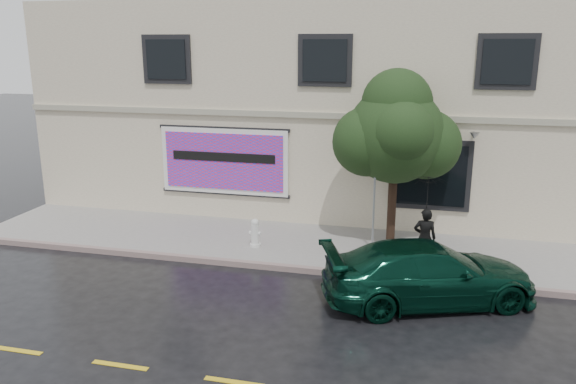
% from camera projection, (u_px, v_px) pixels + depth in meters
% --- Properties ---
extents(ground, '(90.00, 90.00, 0.00)m').
position_uv_depth(ground, '(284.00, 297.00, 13.00)').
color(ground, black).
rests_on(ground, ground).
extents(sidewalk, '(20.00, 3.50, 0.15)m').
position_uv_depth(sidewalk, '(312.00, 246.00, 16.04)').
color(sidewalk, gray).
rests_on(sidewalk, ground).
extents(curb, '(20.00, 0.18, 0.16)m').
position_uv_depth(curb, '(298.00, 269.00, 14.39)').
color(curb, gray).
rests_on(curb, ground).
extents(road_marking, '(19.00, 0.12, 0.01)m').
position_uv_depth(road_marking, '(235.00, 382.00, 9.72)').
color(road_marking, gold).
rests_on(road_marking, ground).
extents(building, '(20.00, 8.12, 7.00)m').
position_uv_depth(building, '(343.00, 105.00, 20.55)').
color(building, beige).
rests_on(building, ground).
extents(billboard, '(4.30, 0.16, 2.20)m').
position_uv_depth(billboard, '(224.00, 161.00, 17.83)').
color(billboard, white).
rests_on(billboard, ground).
extents(car, '(5.20, 3.68, 1.39)m').
position_uv_depth(car, '(429.00, 273.00, 12.58)').
color(car, black).
rests_on(car, ground).
extents(pedestrian, '(0.58, 0.39, 1.56)m').
position_uv_depth(pedestrian, '(425.00, 238.00, 14.14)').
color(pedestrian, black).
rests_on(pedestrian, sidewalk).
extents(umbrella, '(1.03, 1.03, 0.72)m').
position_uv_depth(umbrella, '(428.00, 195.00, 13.85)').
color(umbrella, black).
rests_on(umbrella, pedestrian).
extents(street_tree, '(2.65, 2.65, 4.45)m').
position_uv_depth(street_tree, '(395.00, 135.00, 15.22)').
color(street_tree, '#301E15').
rests_on(street_tree, sidewalk).
extents(fire_hydrant, '(0.33, 0.31, 0.81)m').
position_uv_depth(fire_hydrant, '(255.00, 233.00, 15.71)').
color(fire_hydrant, silver).
rests_on(fire_hydrant, sidewalk).
extents(sign_pole, '(0.34, 0.06, 2.75)m').
position_uv_depth(sign_pole, '(374.00, 192.00, 15.15)').
color(sign_pole, '#989CA0').
rests_on(sign_pole, sidewalk).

